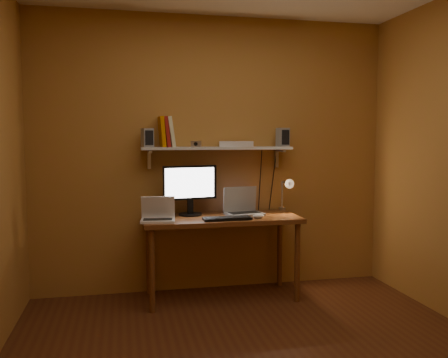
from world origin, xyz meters
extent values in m
cube|color=#A86B33|center=(0.00, 1.61, 1.30)|extent=(3.40, 0.02, 2.60)
cube|color=#A86B33|center=(0.00, -1.61, 1.30)|extent=(3.40, 0.02, 2.60)
cube|color=brown|center=(0.01, 1.28, 0.73)|extent=(1.40, 0.60, 0.04)
cylinder|color=brown|center=(-0.63, 1.04, 0.35)|extent=(0.05, 0.05, 0.71)
cylinder|color=brown|center=(0.65, 1.04, 0.35)|extent=(0.05, 0.05, 0.71)
cylinder|color=brown|center=(-0.63, 1.52, 0.35)|extent=(0.05, 0.05, 0.71)
cylinder|color=brown|center=(0.65, 1.52, 0.35)|extent=(0.05, 0.05, 0.71)
cube|color=silver|center=(0.01, 1.47, 1.36)|extent=(1.40, 0.25, 0.02)
cube|color=silver|center=(-0.61, 1.58, 1.26)|extent=(0.03, 0.03, 0.18)
cube|color=silver|center=(0.63, 1.58, 1.26)|extent=(0.03, 0.03, 0.18)
cylinder|color=black|center=(-0.26, 1.41, 0.76)|extent=(0.25, 0.25, 0.02)
cube|color=black|center=(-0.26, 1.41, 0.84)|extent=(0.05, 0.05, 0.16)
cube|color=black|center=(-0.26, 1.41, 1.05)|extent=(0.50, 0.12, 0.31)
cube|color=white|center=(-0.26, 1.40, 1.05)|extent=(0.46, 0.09, 0.27)
cube|color=gray|center=(0.23, 1.33, 0.76)|extent=(0.36, 0.28, 0.02)
cube|color=black|center=(0.23, 1.33, 0.77)|extent=(0.30, 0.17, 0.00)
cube|color=gray|center=(0.22, 1.43, 0.89)|extent=(0.33, 0.09, 0.23)
cube|color=#171847|center=(0.22, 1.43, 0.89)|extent=(0.29, 0.07, 0.20)
cube|color=silver|center=(-0.57, 1.13, 0.76)|extent=(0.31, 0.23, 0.02)
cube|color=black|center=(-0.57, 1.13, 0.77)|extent=(0.25, 0.14, 0.00)
cube|color=silver|center=(-0.57, 1.20, 0.86)|extent=(0.29, 0.10, 0.19)
cube|color=black|center=(-0.57, 1.20, 0.86)|extent=(0.25, 0.08, 0.16)
cube|color=black|center=(0.02, 1.10, 0.76)|extent=(0.42, 0.15, 0.02)
ellipsoid|color=silver|center=(0.31, 1.12, 0.77)|extent=(0.11, 0.07, 0.04)
cube|color=silver|center=(0.67, 1.52, 0.74)|extent=(0.05, 0.06, 0.08)
cylinder|color=silver|center=(0.67, 1.52, 0.89)|extent=(0.02, 0.02, 0.28)
cylinder|color=silver|center=(0.67, 1.44, 1.03)|extent=(0.01, 0.16, 0.01)
cone|color=silver|center=(0.67, 1.36, 1.03)|extent=(0.09, 0.09, 0.09)
sphere|color=#FFE0A5|center=(0.67, 1.34, 1.03)|extent=(0.04, 0.04, 0.04)
cube|color=gray|center=(-0.63, 1.46, 1.46)|extent=(0.12, 0.12, 0.17)
cube|color=gray|center=(0.65, 1.46, 1.46)|extent=(0.12, 0.12, 0.18)
cube|color=#C06D00|center=(-0.50, 1.49, 1.51)|extent=(0.06, 0.19, 0.28)
cube|color=maroon|center=(-0.46, 1.49, 1.51)|extent=(0.07, 0.19, 0.28)
cube|color=beige|center=(-0.42, 1.49, 1.51)|extent=(0.08, 0.19, 0.28)
cube|color=silver|center=(-0.20, 1.42, 1.40)|extent=(0.10, 0.06, 0.06)
cylinder|color=black|center=(-0.20, 1.41, 1.40)|extent=(0.04, 0.03, 0.03)
cube|color=silver|center=(0.18, 1.46, 1.40)|extent=(0.35, 0.27, 0.05)
camera|label=1|loc=(-0.86, -2.86, 1.46)|focal=38.00mm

